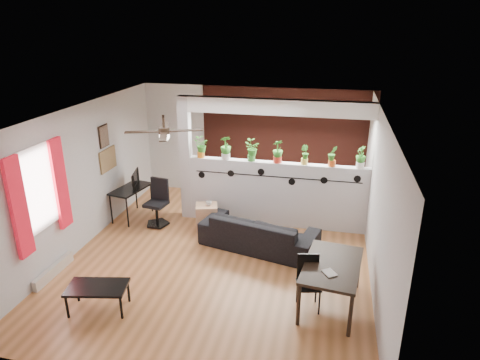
% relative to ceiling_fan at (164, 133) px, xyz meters
% --- Properties ---
extents(room_shell, '(6.30, 7.10, 2.90)m').
position_rel_ceiling_fan_xyz_m(room_shell, '(0.80, 0.30, -1.01)').
color(room_shell, '#965C31').
rests_on(room_shell, ground).
extents(partition_wall, '(3.60, 0.18, 1.35)m').
position_rel_ceiling_fan_xyz_m(partition_wall, '(1.60, 1.80, -1.64)').
color(partition_wall, '#BCBCC1').
rests_on(partition_wall, ground).
extents(ceiling_header, '(3.60, 0.18, 0.30)m').
position_rel_ceiling_fan_xyz_m(ceiling_header, '(1.60, 1.80, 0.14)').
color(ceiling_header, white).
rests_on(ceiling_header, room_shell).
extents(pier_column, '(0.22, 0.20, 2.60)m').
position_rel_ceiling_fan_xyz_m(pier_column, '(-0.31, 1.80, -1.01)').
color(pier_column, '#BCBCC1').
rests_on(pier_column, ground).
extents(brick_panel, '(3.90, 0.05, 2.60)m').
position_rel_ceiling_fan_xyz_m(brick_panel, '(1.60, 3.27, -1.01)').
color(brick_panel, '#AD4232').
rests_on(brick_panel, ground).
extents(vine_decal, '(3.31, 0.01, 0.30)m').
position_rel_ceiling_fan_xyz_m(vine_decal, '(1.60, 1.70, -1.23)').
color(vine_decal, black).
rests_on(vine_decal, partition_wall).
extents(window_assembly, '(0.09, 1.30, 1.55)m').
position_rel_ceiling_fan_xyz_m(window_assembly, '(-1.76, -0.90, -0.81)').
color(window_assembly, white).
rests_on(window_assembly, room_shell).
extents(baseboard_heater, '(0.08, 1.00, 0.18)m').
position_rel_ceiling_fan_xyz_m(baseboard_heater, '(-1.74, -0.90, -2.22)').
color(baseboard_heater, beige).
rests_on(baseboard_heater, ground).
extents(corkboard, '(0.03, 0.60, 0.45)m').
position_rel_ceiling_fan_xyz_m(corkboard, '(-1.78, 1.25, -0.96)').
color(corkboard, olive).
rests_on(corkboard, room_shell).
extents(framed_art, '(0.03, 0.34, 0.44)m').
position_rel_ceiling_fan_xyz_m(framed_art, '(-1.78, 1.20, -0.46)').
color(framed_art, '#8C7259').
rests_on(framed_art, room_shell).
extents(ceiling_fan, '(1.19, 1.19, 0.43)m').
position_rel_ceiling_fan_xyz_m(ceiling_fan, '(0.00, 0.00, 0.00)').
color(ceiling_fan, black).
rests_on(ceiling_fan, room_shell).
extents(potted_plant_0, '(0.23, 0.19, 0.42)m').
position_rel_ceiling_fan_xyz_m(potted_plant_0, '(0.02, 1.80, -0.74)').
color(potted_plant_0, orange).
rests_on(potted_plant_0, partition_wall).
extents(potted_plant_1, '(0.32, 0.30, 0.48)m').
position_rel_ceiling_fan_xyz_m(potted_plant_1, '(0.55, 1.80, -0.71)').
color(potted_plant_1, silver).
rests_on(potted_plant_1, partition_wall).
extents(potted_plant_2, '(0.25, 0.21, 0.43)m').
position_rel_ceiling_fan_xyz_m(potted_plant_2, '(1.07, 1.80, -0.74)').
color(potted_plant_2, '#34822F').
rests_on(potted_plant_2, partition_wall).
extents(potted_plant_3, '(0.31, 0.30, 0.46)m').
position_rel_ceiling_fan_xyz_m(potted_plant_3, '(1.60, 1.80, -0.72)').
color(potted_plant_3, red).
rests_on(potted_plant_3, partition_wall).
extents(potted_plant_4, '(0.24, 0.24, 0.38)m').
position_rel_ceiling_fan_xyz_m(potted_plant_4, '(2.13, 1.80, -0.76)').
color(potted_plant_4, '#E3C550').
rests_on(potted_plant_4, partition_wall).
extents(potted_plant_5, '(0.25, 0.23, 0.41)m').
position_rel_ceiling_fan_xyz_m(potted_plant_5, '(2.65, 1.80, -0.75)').
color(potted_plant_5, '#DF581A').
rests_on(potted_plant_5, partition_wall).
extents(potted_plant_6, '(0.22, 0.25, 0.43)m').
position_rel_ceiling_fan_xyz_m(potted_plant_6, '(3.18, 1.80, -0.73)').
color(potted_plant_6, white).
rests_on(potted_plant_6, partition_wall).
extents(sofa, '(2.18, 1.26, 0.60)m').
position_rel_ceiling_fan_xyz_m(sofa, '(1.43, 0.77, -2.01)').
color(sofa, black).
rests_on(sofa, ground).
extents(cube_shelf, '(0.52, 0.49, 0.52)m').
position_rel_ceiling_fan_xyz_m(cube_shelf, '(0.26, 1.28, -2.05)').
color(cube_shelf, tan).
rests_on(cube_shelf, ground).
extents(cup, '(0.15, 0.15, 0.09)m').
position_rel_ceiling_fan_xyz_m(cup, '(0.31, 1.28, -1.75)').
color(cup, gray).
rests_on(cup, cube_shelf).
extents(computer_desk, '(0.66, 1.01, 0.68)m').
position_rel_ceiling_fan_xyz_m(computer_desk, '(-1.45, 1.46, -1.70)').
color(computer_desk, black).
rests_on(computer_desk, ground).
extents(monitor, '(0.32, 0.13, 0.18)m').
position_rel_ceiling_fan_xyz_m(monitor, '(-1.45, 1.61, -1.55)').
color(monitor, black).
rests_on(monitor, computer_desk).
extents(office_chair, '(0.50, 0.50, 0.97)m').
position_rel_ceiling_fan_xyz_m(office_chair, '(-0.77, 1.26, -1.89)').
color(office_chair, black).
rests_on(office_chair, ground).
extents(dining_table, '(0.93, 1.37, 0.70)m').
position_rel_ceiling_fan_xyz_m(dining_table, '(2.76, -0.71, -1.69)').
color(dining_table, black).
rests_on(dining_table, ground).
extents(book, '(0.24, 0.25, 0.02)m').
position_rel_ceiling_fan_xyz_m(book, '(2.66, -1.01, -1.61)').
color(book, gray).
rests_on(book, dining_table).
extents(folding_chair, '(0.40, 0.40, 0.83)m').
position_rel_ceiling_fan_xyz_m(folding_chair, '(2.43, -0.79, -1.82)').
color(folding_chair, black).
rests_on(folding_chair, ground).
extents(coffee_table, '(0.93, 0.63, 0.40)m').
position_rel_ceiling_fan_xyz_m(coffee_table, '(-0.54, -1.55, -1.96)').
color(coffee_table, black).
rests_on(coffee_table, ground).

